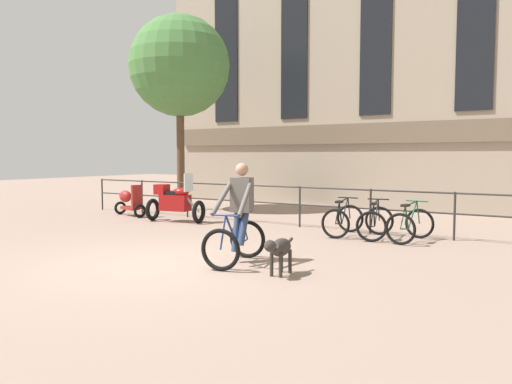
{
  "coord_description": "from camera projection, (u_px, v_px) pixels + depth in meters",
  "views": [
    {
      "loc": [
        5.92,
        -6.06,
        1.83
      ],
      "look_at": [
        0.18,
        2.86,
        1.05
      ],
      "focal_mm": 35.0,
      "sensor_mm": 36.0,
      "label": 1
    }
  ],
  "objects": [
    {
      "name": "parked_motorcycle",
      "position": [
        175.0,
        202.0,
        13.73
      ],
      "size": [
        1.68,
        0.89,
        1.35
      ],
      "rotation": [
        0.0,
        0.0,
        1.75
      ],
      "color": "black",
      "rests_on": "ground_plane"
    },
    {
      "name": "cyclist_with_bike",
      "position": [
        238.0,
        218.0,
        8.48
      ],
      "size": [
        0.89,
        1.28,
        1.7
      ],
      "rotation": [
        0.0,
        0.0,
        0.19
      ],
      "color": "black",
      "rests_on": "ground_plane"
    },
    {
      "name": "building_facade",
      "position": [
        379.0,
        36.0,
        17.2
      ],
      "size": [
        18.0,
        0.72,
        11.91
      ],
      "color": "gray",
      "rests_on": "ground_plane"
    },
    {
      "name": "parked_bicycle_near_lamp",
      "position": [
        343.0,
        220.0,
        11.41
      ],
      "size": [
        0.75,
        1.16,
        0.86
      ],
      "rotation": [
        0.0,
        0.0,
        3.22
      ],
      "color": "black",
      "rests_on": "ground_plane"
    },
    {
      "name": "parked_scooter",
      "position": [
        129.0,
        201.0,
        15.11
      ],
      "size": [
        1.34,
        0.71,
        0.96
      ],
      "rotation": [
        0.0,
        0.0,
        1.32
      ],
      "color": "black",
      "rests_on": "ground_plane"
    },
    {
      "name": "parked_bicycle_mid_right",
      "position": [
        410.0,
        225.0,
        10.58
      ],
      "size": [
        0.77,
        1.17,
        0.86
      ],
      "rotation": [
        0.0,
        0.0,
        3.04
      ],
      "color": "black",
      "rests_on": "ground_plane"
    },
    {
      "name": "tree_canalside_left",
      "position": [
        180.0,
        67.0,
        16.61
      ],
      "size": [
        3.36,
        3.36,
        6.49
      ],
      "color": "brown",
      "rests_on": "ground_plane"
    },
    {
      "name": "canal_railing",
      "position": [
        300.0,
        199.0,
        12.72
      ],
      "size": [
        15.05,
        0.05,
        1.05
      ],
      "color": "#2D2B28",
      "rests_on": "ground_plane"
    },
    {
      "name": "dog",
      "position": [
        279.0,
        249.0,
        7.57
      ],
      "size": [
        0.25,
        0.86,
        0.59
      ],
      "rotation": [
        0.0,
        0.0,
        0.03
      ],
      "color": "#332D28",
      "rests_on": "ground_plane"
    },
    {
      "name": "parked_bicycle_mid_left",
      "position": [
        375.0,
        222.0,
        11.0
      ],
      "size": [
        0.84,
        1.21,
        0.86
      ],
      "rotation": [
        0.0,
        0.0,
        3.31
      ],
      "color": "black",
      "rests_on": "ground_plane"
    },
    {
      "name": "ground_plane",
      "position": [
        156.0,
        264.0,
        8.41
      ],
      "size": [
        60.0,
        60.0,
        0.0
      ],
      "primitive_type": "plane",
      "color": "gray"
    }
  ]
}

